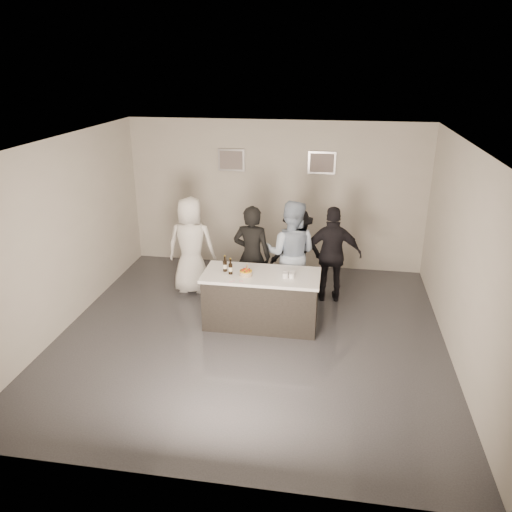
% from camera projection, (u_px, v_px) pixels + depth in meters
% --- Properties ---
extents(floor, '(6.00, 6.00, 0.00)m').
position_uv_depth(floor, '(251.00, 335.00, 7.91)').
color(floor, '#3D3D42').
rests_on(floor, ground).
extents(ceiling, '(6.00, 6.00, 0.00)m').
position_uv_depth(ceiling, '(250.00, 143.00, 6.82)').
color(ceiling, white).
extents(wall_back, '(6.00, 0.04, 3.00)m').
position_uv_depth(wall_back, '(276.00, 196.00, 10.12)').
color(wall_back, beige).
rests_on(wall_back, ground).
extents(wall_front, '(6.00, 0.04, 3.00)m').
position_uv_depth(wall_front, '(195.00, 357.00, 4.61)').
color(wall_front, beige).
rests_on(wall_front, ground).
extents(wall_left, '(0.04, 6.00, 3.00)m').
position_uv_depth(wall_left, '(62.00, 236.00, 7.81)').
color(wall_left, beige).
rests_on(wall_left, ground).
extents(wall_right, '(0.04, 6.00, 3.00)m').
position_uv_depth(wall_right, '(463.00, 258.00, 6.92)').
color(wall_right, beige).
rests_on(wall_right, ground).
extents(picture_left, '(0.54, 0.04, 0.44)m').
position_uv_depth(picture_left, '(231.00, 160.00, 9.97)').
color(picture_left, '#B2B2B7').
rests_on(picture_left, wall_back).
extents(picture_right, '(0.54, 0.04, 0.44)m').
position_uv_depth(picture_right, '(322.00, 163.00, 9.70)').
color(picture_right, '#B2B2B7').
rests_on(picture_right, wall_back).
extents(bar_counter, '(1.86, 0.86, 0.90)m').
position_uv_depth(bar_counter, '(261.00, 299.00, 8.08)').
color(bar_counter, white).
rests_on(bar_counter, ground).
extents(cake, '(0.20, 0.20, 0.07)m').
position_uv_depth(cake, '(246.00, 273.00, 7.84)').
color(cake, yellow).
rests_on(cake, bar_counter).
extents(beer_bottle_a, '(0.07, 0.07, 0.26)m').
position_uv_depth(beer_bottle_a, '(225.00, 264.00, 7.97)').
color(beer_bottle_a, black).
rests_on(beer_bottle_a, bar_counter).
extents(beer_bottle_b, '(0.07, 0.07, 0.26)m').
position_uv_depth(beer_bottle_b, '(230.00, 266.00, 7.86)').
color(beer_bottle_b, black).
rests_on(beer_bottle_b, bar_counter).
extents(tumbler_cluster, '(0.19, 0.19, 0.08)m').
position_uv_depth(tumbler_cluster, '(289.00, 274.00, 7.80)').
color(tumbler_cluster, orange).
rests_on(tumbler_cluster, bar_counter).
extents(candles, '(0.24, 0.08, 0.01)m').
position_uv_depth(candles, '(237.00, 281.00, 7.64)').
color(candles, pink).
rests_on(candles, bar_counter).
extents(person_main_black, '(0.69, 0.49, 1.80)m').
position_uv_depth(person_main_black, '(252.00, 256.00, 8.62)').
color(person_main_black, black).
rests_on(person_main_black, ground).
extents(person_main_blue, '(0.97, 0.79, 1.89)m').
position_uv_depth(person_main_blue, '(291.00, 253.00, 8.63)').
color(person_main_blue, '#9CB0CD').
rests_on(person_main_blue, ground).
extents(person_guest_left, '(0.92, 0.63, 1.81)m').
position_uv_depth(person_guest_left, '(191.00, 246.00, 9.11)').
color(person_guest_left, white).
rests_on(person_guest_left, ground).
extents(person_guest_right, '(1.05, 0.50, 1.74)m').
position_uv_depth(person_guest_right, '(332.00, 255.00, 8.78)').
color(person_guest_right, black).
rests_on(person_guest_right, ground).
extents(person_guest_back, '(1.15, 0.91, 1.55)m').
position_uv_depth(person_guest_back, '(297.00, 250.00, 9.26)').
color(person_guest_back, black).
rests_on(person_guest_back, ground).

